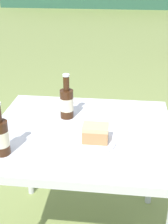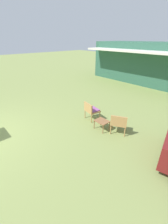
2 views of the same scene
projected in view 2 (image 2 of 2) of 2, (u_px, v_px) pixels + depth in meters
name	position (u px, v px, depth m)	size (l,w,h in m)	color
cabin_building	(165.00, 64.00, 10.66)	(10.76, 4.46, 2.88)	#2D5B47
wicker_chair_cushioned	(91.00, 110.00, 6.26)	(0.63, 0.57, 0.76)	#B2844C
wicker_chair_plain	(119.00, 122.00, 5.31)	(0.72, 0.69, 0.76)	#B2844C
garden_side_table	(102.00, 122.00, 5.61)	(0.50, 0.40, 0.37)	brown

